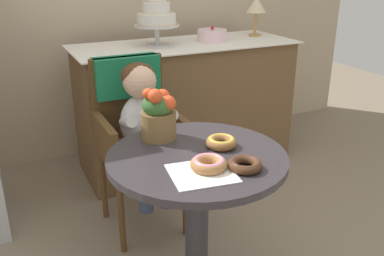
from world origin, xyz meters
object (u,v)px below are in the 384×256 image
at_px(wicker_chair, 134,116).
at_px(flower_vase, 159,113).
at_px(table_lamp, 256,6).
at_px(donut_front, 221,142).
at_px(donut_side, 245,164).
at_px(cafe_table, 197,201).
at_px(seated_child, 143,119).
at_px(donut_mid, 209,163).
at_px(round_layer_cake, 212,35).
at_px(tiered_cake_stand, 156,15).

bearing_deg(wicker_chair, flower_vase, -96.35).
bearing_deg(wicker_chair, table_lamp, 26.98).
height_order(donut_front, donut_side, donut_front).
bearing_deg(cafe_table, wicker_chair, 91.67).
bearing_deg(cafe_table, flower_vase, 108.62).
xyz_separation_m(donut_front, donut_side, (-0.02, -0.21, -0.00)).
xyz_separation_m(seated_child, donut_front, (0.14, -0.56, 0.06)).
bearing_deg(wicker_chair, donut_mid, -90.43).
height_order(wicker_chair, flower_vase, same).
bearing_deg(round_layer_cake, donut_side, -113.76).
height_order(donut_mid, tiered_cake_stand, tiered_cake_stand).
relative_size(wicker_chair, table_lamp, 3.35).
bearing_deg(table_lamp, round_layer_cake, -173.01).
xyz_separation_m(donut_front, flower_vase, (-0.20, 0.20, 0.09)).
relative_size(flower_vase, round_layer_cake, 1.13).
relative_size(seated_child, flower_vase, 3.10).
bearing_deg(seated_child, round_layer_cake, 42.72).
distance_m(cafe_table, tiered_cake_stand, 1.47).
height_order(flower_vase, round_layer_cake, round_layer_cake).
bearing_deg(donut_mid, donut_front, 47.98).
distance_m(cafe_table, table_lamp, 1.88).
xyz_separation_m(donut_mid, table_lamp, (1.17, 1.49, 0.37)).
relative_size(seated_child, donut_front, 5.68).
relative_size(seated_child, round_layer_cake, 3.50).
height_order(round_layer_cake, table_lamp, table_lamp).
xyz_separation_m(cafe_table, round_layer_cake, (0.76, 1.31, 0.43)).
distance_m(tiered_cake_stand, round_layer_cake, 0.45).
xyz_separation_m(seated_child, donut_side, (0.12, -0.77, 0.06)).
bearing_deg(tiered_cake_stand, cafe_table, -104.79).
distance_m(donut_front, donut_side, 0.21).
xyz_separation_m(donut_front, donut_mid, (-0.14, -0.16, 0.00)).
xyz_separation_m(cafe_table, donut_side, (0.10, -0.19, 0.23)).
bearing_deg(round_layer_cake, donut_front, -116.47).
distance_m(seated_child, donut_front, 0.58).
height_order(seated_child, donut_mid, seated_child).
distance_m(donut_front, tiered_cake_stand, 1.34).
height_order(wicker_chair, table_lamp, table_lamp).
relative_size(cafe_table, flower_vase, 3.07).
bearing_deg(table_lamp, seated_child, -146.73).
bearing_deg(donut_front, tiered_cake_stand, 80.17).
xyz_separation_m(cafe_table, table_lamp, (1.15, 1.35, 0.61)).
bearing_deg(cafe_table, donut_side, -61.65).
xyz_separation_m(donut_mid, flower_vase, (-0.06, 0.35, 0.09)).
bearing_deg(donut_mid, seated_child, 90.27).
height_order(wicker_chair, donut_mid, wicker_chair).
distance_m(donut_mid, round_layer_cake, 1.65).
bearing_deg(donut_mid, table_lamp, 51.77).
height_order(tiered_cake_stand, table_lamp, tiered_cake_stand).
bearing_deg(flower_vase, donut_side, -66.67).
bearing_deg(flower_vase, cafe_table, -71.38).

